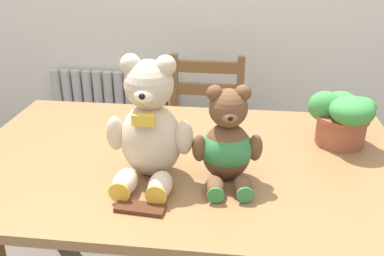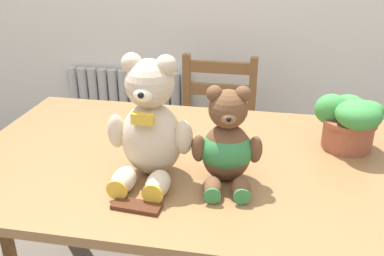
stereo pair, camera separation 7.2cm
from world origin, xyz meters
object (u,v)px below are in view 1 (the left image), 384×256
wooden_chair_behind (204,140)px  teddy_bear_right (227,144)px  teddy_bear_left (150,127)px  potted_plant (343,117)px  chocolate_bar (140,208)px

wooden_chair_behind → teddy_bear_right: 1.03m
teddy_bear_right → teddy_bear_left: bearing=-6.5°
potted_plant → chocolate_bar: size_ratio=1.64×
teddy_bear_left → potted_plant: size_ratio=1.70×
wooden_chair_behind → teddy_bear_right: teddy_bear_right is taller
potted_plant → teddy_bear_right: bearing=-143.3°
teddy_bear_left → teddy_bear_right: 0.23m
teddy_bear_right → chocolate_bar: bearing=32.5°
wooden_chair_behind → teddy_bear_left: teddy_bear_left is taller
chocolate_bar → teddy_bear_right: bearing=40.6°
wooden_chair_behind → chocolate_bar: wooden_chair_behind is taller
teddy_bear_left → wooden_chair_behind: bearing=-93.1°
teddy_bear_left → chocolate_bar: 0.24m
teddy_bear_right → chocolate_bar: (-0.22, -0.19, -0.11)m
wooden_chair_behind → potted_plant: bearing=130.3°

